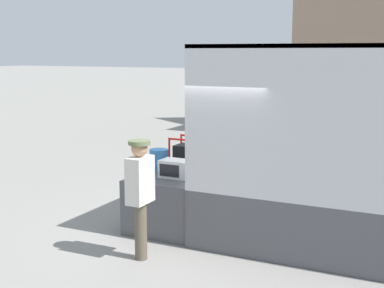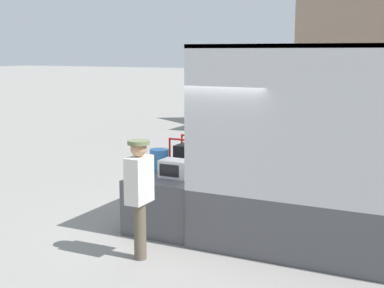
{
  "view_description": "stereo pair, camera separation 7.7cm",
  "coord_description": "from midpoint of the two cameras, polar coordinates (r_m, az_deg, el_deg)",
  "views": [
    {
      "loc": [
        3.52,
        -8.1,
        2.99
      ],
      "look_at": [
        -0.31,
        -0.2,
        1.47
      ],
      "focal_mm": 50.0,
      "sensor_mm": 36.0,
      "label": 1
    },
    {
      "loc": [
        3.59,
        -8.07,
        2.99
      ],
      "look_at": [
        -0.31,
        -0.2,
        1.47
      ],
      "focal_mm": 50.0,
      "sensor_mm": 36.0,
      "label": 2
    }
  ],
  "objects": [
    {
      "name": "microwave",
      "position": [
        8.89,
        -1.36,
        -2.66
      ],
      "size": [
        0.55,
        0.36,
        0.3
      ],
      "color": "white",
      "rests_on": "tailgate_deck"
    },
    {
      "name": "orange_bucket",
      "position": [
        9.41,
        -3.28,
        -1.71
      ],
      "size": [
        0.33,
        0.33,
        0.38
      ],
      "color": "#3370B2",
      "rests_on": "tailgate_deck"
    },
    {
      "name": "tailgate_deck",
      "position": [
        9.44,
        -0.86,
        -5.72
      ],
      "size": [
        1.22,
        2.06,
        0.92
      ],
      "primitive_type": "cube",
      "color": "#4C4C51",
      "rests_on": "ground"
    },
    {
      "name": "worker_person",
      "position": [
        7.69,
        -5.36,
        -4.57
      ],
      "size": [
        0.32,
        0.44,
        1.76
      ],
      "color": "brown",
      "rests_on": "ground"
    },
    {
      "name": "ground_plane",
      "position": [
        9.32,
        2.52,
        -8.88
      ],
      "size": [
        160.0,
        160.0,
        0.0
      ],
      "primitive_type": "plane",
      "color": "gray"
    },
    {
      "name": "portable_generator",
      "position": [
        9.8,
        0.19,
        -1.17
      ],
      "size": [
        0.65,
        0.51,
        0.53
      ],
      "color": "black",
      "rests_on": "tailgate_deck"
    }
  ]
}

